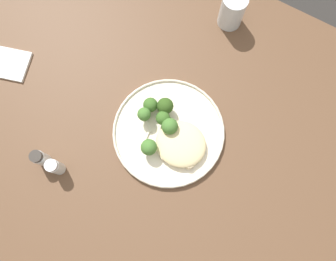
{
  "coord_description": "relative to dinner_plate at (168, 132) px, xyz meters",
  "views": [
    {
      "loc": [
        -0.1,
        0.18,
        1.56
      ],
      "look_at": [
        0.0,
        0.01,
        0.76
      ],
      "focal_mm": 34.37,
      "sensor_mm": 36.0,
      "label": 1
    }
  ],
  "objects": [
    {
      "name": "seared_scallop_rear_pale",
      "position": [
        -0.03,
        0.06,
        0.01
      ],
      "size": [
        0.03,
        0.03,
        0.02
      ],
      "color": "beige",
      "rests_on": "dinner_plate"
    },
    {
      "name": "broccoli_floret_rear_charred",
      "position": [
        0.02,
        0.07,
        0.04
      ],
      "size": [
        0.04,
        0.04,
        0.06
      ],
      "color": "#89A356",
      "rests_on": "dinner_plate"
    },
    {
      "name": "seared_scallop_tilted_round",
      "position": [
        -0.05,
        -0.0,
        0.01
      ],
      "size": [
        0.03,
        0.03,
        0.02
      ],
      "color": "#E5C689",
      "rests_on": "dinner_plate"
    },
    {
      "name": "seared_scallop_front_small",
      "position": [
        -0.09,
        0.05,
        0.01
      ],
      "size": [
        0.03,
        0.03,
        0.01
      ],
      "color": "beige",
      "rests_on": "dinner_plate"
    },
    {
      "name": "seared_scallop_center_golden",
      "position": [
        -0.07,
        0.05,
        0.01
      ],
      "size": [
        0.03,
        0.03,
        0.02
      ],
      "color": "beige",
      "rests_on": "dinner_plate"
    },
    {
      "name": "broccoli_floret_left_leaning",
      "position": [
        0.02,
        -0.02,
        0.03
      ],
      "size": [
        0.04,
        0.04,
        0.05
      ],
      "color": "#89A356",
      "rests_on": "dinner_plate"
    },
    {
      "name": "wooden_dining_table",
      "position": [
        -0.0,
        -0.01,
        -0.09
      ],
      "size": [
        1.4,
        1.0,
        0.74
      ],
      "color": "brown",
      "rests_on": "ground"
    },
    {
      "name": "water_glass",
      "position": [
        0.01,
        -0.37,
        0.03
      ],
      "size": [
        0.07,
        0.07,
        0.1
      ],
      "color": "silver",
      "rests_on": "wooden_dining_table"
    },
    {
      "name": "noodle_bed",
      "position": [
        -0.05,
        0.02,
        0.02
      ],
      "size": [
        0.13,
        0.12,
        0.03
      ],
      "color": "beige",
      "rests_on": "dinner_plate"
    },
    {
      "name": "seared_scallop_tiny_bay",
      "position": [
        -0.07,
        0.03,
        0.01
      ],
      "size": [
        0.03,
        0.03,
        0.01
      ],
      "color": "beige",
      "rests_on": "dinner_plate"
    },
    {
      "name": "ground",
      "position": [
        -0.0,
        -0.01,
        -0.75
      ],
      "size": [
        6.0,
        6.0,
        0.0
      ],
      "primitive_type": "plane",
      "color": "#2D2B28"
    },
    {
      "name": "broccoli_floret_near_rim",
      "position": [
        0.07,
        -0.03,
        0.03
      ],
      "size": [
        0.04,
        0.04,
        0.05
      ],
      "color": "#7A994C",
      "rests_on": "dinner_plate"
    },
    {
      "name": "pepper_shaker",
      "position": [
        0.24,
        0.22,
        0.02
      ],
      "size": [
        0.03,
        0.03,
        0.07
      ],
      "color": "white",
      "rests_on": "wooden_dining_table"
    },
    {
      "name": "broccoli_floret_beside_noodles",
      "position": [
        0.07,
        -0.0,
        0.04
      ],
      "size": [
        0.03,
        0.03,
        0.06
      ],
      "color": "#89A356",
      "rests_on": "dinner_plate"
    },
    {
      "name": "dinner_plate",
      "position": [
        0.0,
        0.0,
        0.0
      ],
      "size": [
        0.29,
        0.29,
        0.02
      ],
      "color": "beige",
      "rests_on": "wooden_dining_table"
    },
    {
      "name": "seared_scallop_on_noodles",
      "position": [
        -0.05,
        0.02,
        0.01
      ],
      "size": [
        0.03,
        0.03,
        0.01
      ],
      "color": "beige",
      "rests_on": "dinner_plate"
    },
    {
      "name": "onion_sliver_long_sliver",
      "position": [
        0.04,
        0.04,
        0.01
      ],
      "size": [
        0.01,
        0.04,
        0.0
      ],
      "primitive_type": "cube",
      "rotation": [
        0.0,
        0.0,
        1.7
      ],
      "color": "silver",
      "rests_on": "dinner_plate"
    },
    {
      "name": "salt_shaker",
      "position": [
        0.19,
        0.22,
        0.02
      ],
      "size": [
        0.03,
        0.03,
        0.07
      ],
      "color": "white",
      "rests_on": "wooden_dining_table"
    },
    {
      "name": "onion_sliver_pale_crescent",
      "position": [
        0.05,
        -0.04,
        0.01
      ],
      "size": [
        0.01,
        0.05,
        0.0
      ],
      "primitive_type": "cube",
      "rotation": [
        0.0,
        0.0,
        1.68
      ],
      "color": "silver",
      "rests_on": "dinner_plate"
    },
    {
      "name": "onion_sliver_curled_piece",
      "position": [
        0.05,
        0.01,
        0.01
      ],
      "size": [
        0.03,
        0.03,
        0.0
      ],
      "primitive_type": "cube",
      "rotation": [
        0.0,
        0.0,
        5.59
      ],
      "color": "silver",
      "rests_on": "dinner_plate"
    },
    {
      "name": "broccoli_floret_front_edge",
      "position": [
        -0.0,
        -0.01,
        0.04
      ],
      "size": [
        0.04,
        0.04,
        0.06
      ],
      "color": "#89A356",
      "rests_on": "dinner_plate"
    },
    {
      "name": "broccoli_floret_right_tilted",
      "position": [
        0.03,
        -0.05,
        0.04
      ],
      "size": [
        0.04,
        0.04,
        0.06
      ],
      "color": "#7A994C",
      "rests_on": "dinner_plate"
    },
    {
      "name": "folded_napkin",
      "position": [
        0.5,
        0.06,
        -0.0
      ],
      "size": [
        0.17,
        0.13,
        0.01
      ],
      "primitive_type": "cube",
      "rotation": [
        0.0,
        0.0,
        0.31
      ],
      "color": "white",
      "rests_on": "wooden_dining_table"
    }
  ]
}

